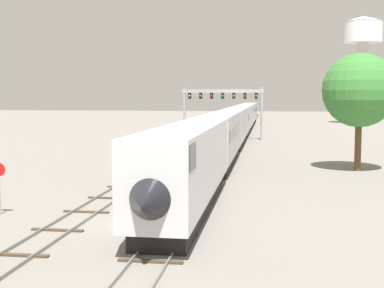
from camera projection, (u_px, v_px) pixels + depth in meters
ground_plane at (138, 224)px, 26.52m from camera, size 400.00×400.00×0.00m
track_main at (241, 135)px, 85.33m from camera, size 2.60×200.00×0.16m
track_near at (189, 146)px, 66.42m from camera, size 2.60×160.00×0.16m
passenger_train at (238, 122)px, 78.59m from camera, size 3.04×119.48×4.80m
signal_gantry at (223, 101)px, 76.93m from camera, size 12.10×0.49×7.82m
water_tower at (363, 41)px, 119.03m from camera, size 8.78×8.78×24.67m
trackside_tree_left at (360, 91)px, 44.66m from camera, size 6.37×6.37×10.16m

